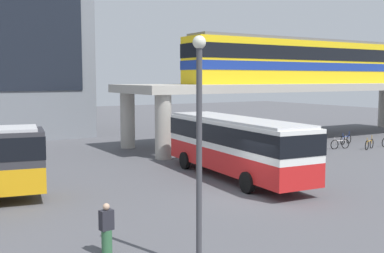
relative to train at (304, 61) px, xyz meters
name	(u,v)px	position (x,y,z in m)	size (l,w,h in m)	color
ground_plane	(149,164)	(-17.04, -4.11, -6.83)	(120.00, 120.00, 0.00)	#515156
elevated_platform	(301,90)	(-0.22, 0.00, -2.57)	(32.72, 7.43, 4.86)	#ADA89E
train	(304,61)	(0.00, 0.00, 0.00)	(23.15, 2.96, 3.84)	yellow
bus_main	(235,141)	(-14.97, -10.30, -4.84)	(3.40, 11.21, 3.22)	red
bicycle_green	(298,147)	(-5.57, -5.23, -6.47)	(1.70, 0.68, 1.04)	black
bicycle_silver	(340,144)	(-1.84, -5.88, -6.47)	(1.78, 0.27, 1.04)	black
bicycle_orange	(369,144)	(-0.07, -7.13, -6.47)	(1.71, 0.66, 1.04)	black
bicycle_red	(302,152)	(-6.99, -7.15, -6.47)	(1.67, 0.76, 1.04)	black
bicycle_blue	(346,140)	(0.61, -4.32, -6.47)	(1.75, 0.49, 1.04)	black
pedestrian_near_building	(107,231)	(-24.84, -17.20, -6.09)	(0.43, 0.32, 1.59)	#33663F
pedestrian_waiting_near_stop	(252,138)	(-7.36, -2.17, -6.04)	(0.48, 0.44, 1.68)	maroon
lamp_post	(199,134)	(-23.03, -19.54, -3.03)	(0.36, 0.36, 6.45)	#3F3F44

